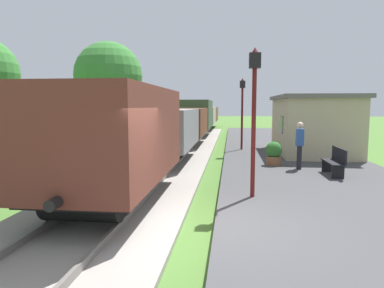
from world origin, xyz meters
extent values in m
plane|color=#47702D|center=(0.00, 0.00, 0.00)|extent=(160.00, 160.00, 0.00)
cube|color=#424244|center=(3.20, 0.00, 0.12)|extent=(6.00, 60.00, 0.25)
cube|color=gray|center=(-2.40, 0.00, 0.06)|extent=(3.80, 60.00, 0.12)
cube|color=slate|center=(-1.68, 0.00, 0.19)|extent=(0.07, 60.00, 0.14)
cube|color=slate|center=(-3.12, 0.00, 0.19)|extent=(0.07, 60.00, 0.14)
cube|color=brown|center=(-2.40, 1.74, 1.88)|extent=(2.50, 5.60, 2.20)
cube|color=black|center=(-2.40, 1.74, 0.93)|extent=(2.10, 5.15, 0.50)
cylinder|color=black|center=(-2.40, 3.53, 0.68)|extent=(1.56, 0.84, 0.84)
cylinder|color=black|center=(-2.40, -0.05, 0.68)|extent=(1.56, 0.84, 0.84)
cylinder|color=black|center=(-2.40, 4.69, 0.93)|extent=(0.20, 0.30, 0.20)
cylinder|color=black|center=(-2.40, -1.21, 0.93)|extent=(0.20, 0.30, 0.20)
cube|color=gray|center=(-2.40, 8.34, 1.58)|extent=(2.50, 5.60, 1.60)
cube|color=black|center=(-2.40, 8.34, 0.93)|extent=(2.10, 5.15, 0.50)
cylinder|color=black|center=(-2.40, 10.13, 0.68)|extent=(1.56, 0.84, 0.84)
cylinder|color=black|center=(-2.40, 6.55, 0.68)|extent=(1.56, 0.84, 0.84)
cylinder|color=black|center=(-2.40, 11.29, 0.93)|extent=(0.20, 0.30, 0.20)
cylinder|color=black|center=(-2.40, 5.39, 0.93)|extent=(0.20, 0.30, 0.20)
cube|color=brown|center=(-2.40, 14.94, 1.58)|extent=(2.50, 5.60, 1.60)
cube|color=black|center=(-2.40, 14.94, 0.93)|extent=(2.10, 5.15, 0.50)
cylinder|color=black|center=(-2.40, 16.73, 0.68)|extent=(1.56, 0.84, 0.84)
cylinder|color=black|center=(-2.40, 13.15, 0.68)|extent=(1.56, 0.84, 0.84)
cylinder|color=black|center=(-2.40, 17.89, 0.93)|extent=(0.20, 0.30, 0.20)
cylinder|color=black|center=(-2.40, 11.99, 0.93)|extent=(0.20, 0.30, 0.20)
cube|color=#384C33|center=(-2.40, 21.54, 1.88)|extent=(2.50, 5.60, 2.20)
cube|color=black|center=(-2.40, 21.54, 0.93)|extent=(2.10, 5.15, 0.50)
cylinder|color=black|center=(-2.40, 23.33, 0.68)|extent=(1.56, 0.84, 0.84)
cylinder|color=black|center=(-2.40, 19.75, 0.68)|extent=(1.56, 0.84, 0.84)
cylinder|color=black|center=(-2.40, 24.49, 0.93)|extent=(0.20, 0.30, 0.20)
cylinder|color=black|center=(-2.40, 18.59, 0.93)|extent=(0.20, 0.30, 0.20)
cube|color=gray|center=(-2.40, 28.14, 1.58)|extent=(2.50, 5.60, 1.60)
cube|color=black|center=(-2.40, 28.14, 0.93)|extent=(2.10, 5.15, 0.50)
cylinder|color=black|center=(-2.40, 29.93, 0.68)|extent=(1.56, 0.84, 0.84)
cylinder|color=black|center=(-2.40, 26.35, 0.68)|extent=(1.56, 0.84, 0.84)
cylinder|color=black|center=(-2.40, 31.09, 0.93)|extent=(0.20, 0.30, 0.20)
cylinder|color=black|center=(-2.40, 25.19, 0.93)|extent=(0.20, 0.30, 0.20)
cube|color=brown|center=(-2.40, 34.74, 1.58)|extent=(2.50, 5.60, 1.60)
cube|color=black|center=(-2.40, 34.74, 0.93)|extent=(2.10, 5.15, 0.50)
cylinder|color=black|center=(-2.40, 36.53, 0.68)|extent=(1.56, 0.84, 0.84)
cylinder|color=black|center=(-2.40, 32.95, 0.68)|extent=(1.56, 0.84, 0.84)
cylinder|color=black|center=(-2.40, 37.69, 0.93)|extent=(0.20, 0.30, 0.20)
cylinder|color=black|center=(-2.40, 31.79, 0.93)|extent=(0.20, 0.30, 0.20)
cube|color=tan|center=(4.40, 10.89, 1.55)|extent=(3.20, 5.50, 2.60)
cube|color=#66605B|center=(4.40, 10.89, 2.94)|extent=(3.50, 5.80, 0.18)
cube|color=black|center=(2.79, 9.79, 1.68)|extent=(0.03, 0.90, 0.80)
cube|color=black|center=(3.85, 5.32, 0.69)|extent=(0.42, 1.50, 0.04)
cube|color=black|center=(4.04, 5.32, 0.93)|extent=(0.04, 1.50, 0.45)
cube|color=black|center=(3.85, 4.72, 0.46)|extent=(0.38, 0.06, 0.42)
cube|color=black|center=(3.85, 5.92, 0.46)|extent=(0.38, 0.06, 0.42)
cylinder|color=black|center=(2.96, 6.26, 0.68)|extent=(0.15, 0.15, 0.86)
cylinder|color=black|center=(2.97, 6.42, 0.68)|extent=(0.15, 0.15, 0.86)
cube|color=#2D5199|center=(2.96, 6.34, 1.41)|extent=(0.26, 0.39, 0.60)
sphere|color=beige|center=(2.96, 6.34, 1.85)|extent=(0.22, 0.22, 0.22)
cylinder|color=brown|center=(2.15, 7.12, 0.42)|extent=(0.56, 0.56, 0.34)
sphere|color=#2D6B28|center=(2.15, 7.12, 0.85)|extent=(0.64, 0.64, 0.64)
cylinder|color=#591414|center=(1.05, 2.23, 1.85)|extent=(0.11, 0.11, 3.20)
cube|color=black|center=(1.05, 2.23, 3.63)|extent=(0.28, 0.28, 0.36)
sphere|color=#F2E5BF|center=(1.05, 2.23, 3.63)|extent=(0.20, 0.20, 0.20)
cone|color=#591414|center=(1.05, 2.23, 3.87)|extent=(0.20, 0.20, 0.16)
cylinder|color=#591414|center=(1.05, 11.85, 1.85)|extent=(0.11, 0.11, 3.20)
cube|color=black|center=(1.05, 11.85, 3.63)|extent=(0.28, 0.28, 0.36)
sphere|color=#F2E5BF|center=(1.05, 11.85, 3.63)|extent=(0.20, 0.20, 0.20)
cone|color=#591414|center=(1.05, 11.85, 3.87)|extent=(0.20, 0.20, 0.16)
cylinder|color=#4C3823|center=(-6.64, 13.39, 1.40)|extent=(0.28, 0.28, 2.79)
sphere|color=#387A33|center=(-6.64, 13.39, 4.26)|extent=(3.92, 3.92, 3.92)
camera|label=1|loc=(0.50, -6.52, 2.54)|focal=32.64mm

